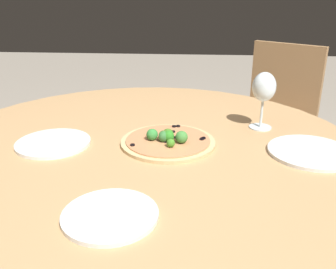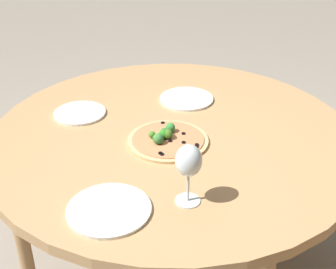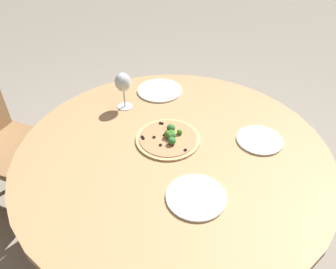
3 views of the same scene
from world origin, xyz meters
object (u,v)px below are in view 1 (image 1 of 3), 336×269
Objects in this scene: plate_near at (311,152)px; plate_side at (53,143)px; chair at (272,126)px; wine_glass at (264,89)px; pizza at (168,140)px; plate_far at (110,215)px.

plate_near is 0.76m from plate_side.
chair is 4.90× the size of wine_glass.
wine_glass is at bearing -72.24° from chair.
chair is 3.24× the size of pizza.
plate_far is (-0.39, -0.55, -0.13)m from wine_glass.
pizza is at bearing 174.80° from plate_near.
pizza is 0.36m from wine_glass.
wine_glass is 0.26m from plate_near.
plate_near is (0.41, -0.04, -0.01)m from pizza.
plate_far is (-0.59, -1.26, 0.26)m from chair.
wine_glass is at bearing 54.74° from plate_far.
chair is at bearing 46.86° from plate_side.
plate_near is 1.20× the size of plate_far.
chair reaches higher than plate_far.
chair is 4.18× the size of plate_side.
pizza is 1.51× the size of wine_glass.
plate_near and plate_side have the same top height.
wine_glass is 0.69m from plate_side.
plate_near is at bearing -62.00° from chair.
pizza is 0.35m from plate_side.
chair is 3.84× the size of plate_near.
pizza is 1.18× the size of plate_near.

